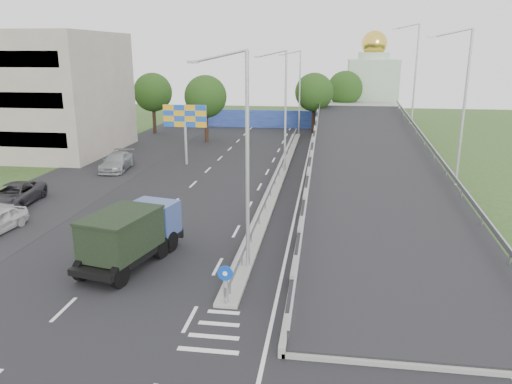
% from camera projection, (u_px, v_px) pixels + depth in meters
% --- Properties ---
extents(ground, '(160.00, 160.00, 0.00)m').
position_uv_depth(ground, '(214.00, 336.00, 18.45)').
color(ground, '#2D4C1E').
rests_on(ground, ground).
extents(road_surface, '(26.00, 90.00, 0.04)m').
position_uv_depth(road_surface, '(234.00, 190.00, 37.91)').
color(road_surface, black).
rests_on(road_surface, ground).
extents(parking_strip, '(8.00, 90.00, 0.05)m').
position_uv_depth(parking_strip, '(74.00, 183.00, 39.70)').
color(parking_strip, black).
rests_on(parking_strip, ground).
extents(median, '(1.00, 44.00, 0.20)m').
position_uv_depth(median, '(279.00, 177.00, 41.28)').
color(median, gray).
rests_on(median, ground).
extents(overpass_ramp, '(10.00, 50.00, 3.50)m').
position_uv_depth(overpass_ramp, '(372.00, 160.00, 39.80)').
color(overpass_ramp, gray).
rests_on(overpass_ramp, ground).
extents(median_guardrail, '(0.09, 44.00, 0.71)m').
position_uv_depth(median_guardrail, '(279.00, 170.00, 41.10)').
color(median_guardrail, gray).
rests_on(median_guardrail, median).
extents(sign_bollard, '(0.64, 0.23, 1.67)m').
position_uv_depth(sign_bollard, '(226.00, 284.00, 20.24)').
color(sign_bollard, black).
rests_on(sign_bollard, median).
extents(lamp_post_near, '(2.74, 0.18, 10.08)m').
position_uv_depth(lamp_post_near, '(243.00, 151.00, 22.57)').
color(lamp_post_near, '#B2B5B7').
rests_on(lamp_post_near, median).
extents(lamp_post_mid, '(2.74, 0.18, 10.08)m').
position_uv_depth(lamp_post_mid, '(283.00, 105.00, 41.61)').
color(lamp_post_mid, '#B2B5B7').
rests_on(lamp_post_mid, median).
extents(lamp_post_far, '(2.74, 0.18, 10.08)m').
position_uv_depth(lamp_post_far, '(298.00, 88.00, 60.66)').
color(lamp_post_far, '#B2B5B7').
rests_on(lamp_post_far, median).
extents(blue_wall, '(30.00, 0.50, 2.40)m').
position_uv_depth(blue_wall, '(270.00, 119.00, 68.19)').
color(blue_wall, navy).
rests_on(blue_wall, ground).
extents(church, '(7.00, 7.00, 13.80)m').
position_uv_depth(church, '(372.00, 86.00, 72.77)').
color(church, '#B2CCAD').
rests_on(church, ground).
extents(billboard, '(4.00, 0.24, 5.50)m').
position_uv_depth(billboard, '(185.00, 119.00, 45.21)').
color(billboard, '#B2B5B7').
rests_on(billboard, ground).
extents(tree_left_mid, '(4.80, 4.80, 7.60)m').
position_uv_depth(tree_left_mid, '(206.00, 97.00, 56.51)').
color(tree_left_mid, black).
rests_on(tree_left_mid, ground).
extents(tree_median_far, '(4.80, 4.80, 7.60)m').
position_uv_depth(tree_median_far, '(314.00, 92.00, 62.48)').
color(tree_median_far, black).
rests_on(tree_median_far, ground).
extents(tree_left_far, '(4.80, 4.80, 7.60)m').
position_uv_depth(tree_left_far, '(153.00, 92.00, 62.37)').
color(tree_left_far, black).
rests_on(tree_left_far, ground).
extents(tree_ramp_far, '(4.80, 4.80, 7.60)m').
position_uv_depth(tree_ramp_far, '(345.00, 89.00, 68.59)').
color(tree_ramp_far, black).
rests_on(tree_ramp_far, ground).
extents(dump_truck, '(3.65, 6.73, 2.81)m').
position_uv_depth(dump_truck, '(131.00, 233.00, 24.42)').
color(dump_truck, black).
rests_on(dump_truck, ground).
extents(parked_car_c, '(2.99, 5.61, 1.50)m').
position_uv_depth(parked_car_c, '(14.00, 195.00, 33.84)').
color(parked_car_c, '#2E2C31').
rests_on(parked_car_c, ground).
extents(parked_car_d, '(2.70, 5.42, 1.51)m').
position_uv_depth(parked_car_d, '(117.00, 162.00, 44.01)').
color(parked_car_d, gray).
rests_on(parked_car_d, ground).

